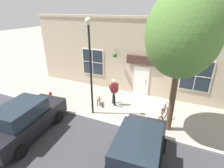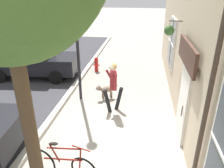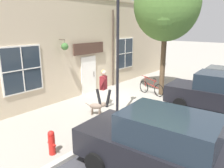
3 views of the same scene
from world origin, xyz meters
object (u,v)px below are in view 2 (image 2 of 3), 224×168
pedestrian_walking (113,83)px  parked_car_nearest_curb (32,59)px  fire_hydrant (96,64)px  dog_on_leash (106,89)px  leaning_bicycle (63,164)px  street_lamp (75,8)px

pedestrian_walking → parked_car_nearest_curb: bearing=-32.2°
parked_car_nearest_curb → pedestrian_walking: bearing=147.8°
parked_car_nearest_curb → fire_hydrant: bearing=-158.9°
dog_on_leash → parked_car_nearest_curb: (3.99, -1.89, 0.48)m
leaning_bicycle → fire_hydrant: size_ratio=2.23×
street_lamp → fire_hydrant: size_ratio=7.01×
pedestrian_walking → street_lamp: bearing=-28.1°
dog_on_leash → street_lamp: street_lamp is taller
dog_on_leash → fire_hydrant: bearing=-71.5°
parked_car_nearest_curb → dog_on_leash: bearing=154.7°
dog_on_leash → parked_car_nearest_curb: 4.44m
dog_on_leash → pedestrian_walking: bearing=115.6°
parked_car_nearest_curb → fire_hydrant: 3.23m
dog_on_leash → leaning_bicycle: 4.09m
pedestrian_walking → dog_on_leash: 1.22m
pedestrian_walking → parked_car_nearest_curb: size_ratio=0.41×
fire_hydrant → pedestrian_walking: bearing=110.2°
pedestrian_walking → parked_car_nearest_curb: pedestrian_walking is taller
dog_on_leash → fire_hydrant: (1.01, -3.04, -0.00)m
street_lamp → parked_car_nearest_curb: bearing=-34.0°
dog_on_leash → street_lamp: (0.99, 0.13, 3.07)m
pedestrian_walking → fire_hydrant: 4.25m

